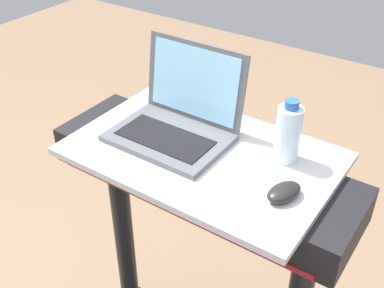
% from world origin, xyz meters
% --- Properties ---
extents(desk_board, '(0.72, 0.47, 0.02)m').
position_xyz_m(desk_board, '(0.00, 0.70, 1.07)').
color(desk_board, silver).
rests_on(desk_board, treadmill_base).
extents(laptop, '(0.33, 0.27, 0.25)m').
position_xyz_m(laptop, '(-0.11, 0.73, 1.13)').
color(laptop, '#515459').
rests_on(laptop, desk_board).
extents(computer_mouse, '(0.09, 0.11, 0.03)m').
position_xyz_m(computer_mouse, '(0.27, 0.65, 1.10)').
color(computer_mouse, black).
rests_on(computer_mouse, desk_board).
extents(water_bottle, '(0.07, 0.07, 0.18)m').
position_xyz_m(water_bottle, '(0.20, 0.79, 1.17)').
color(water_bottle, silver).
rests_on(water_bottle, desk_board).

